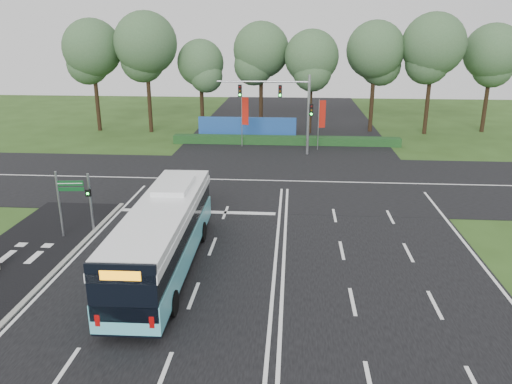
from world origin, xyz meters
TOP-DOWN VIEW (x-y plane):
  - ground at (0.00, 0.00)m, footprint 120.00×120.00m
  - road_main at (0.00, 0.00)m, footprint 20.00×120.00m
  - road_cross at (0.00, 12.00)m, footprint 120.00×14.00m
  - bike_path at (-12.50, -3.00)m, footprint 5.00×18.00m
  - kerb_strip at (-10.10, -3.00)m, footprint 0.25×18.00m
  - city_bus at (-5.06, -2.71)m, footprint 2.79×12.11m
  - pedestrian_signal at (-10.26, 1.66)m, footprint 0.26×0.41m
  - street_sign at (-11.21, 0.73)m, footprint 1.43×0.22m
  - banner_flag_left at (-3.90, 23.08)m, footprint 0.69×0.27m
  - banner_flag_mid at (3.23, 22.47)m, footprint 0.65×0.30m
  - traffic_light_gantry at (0.21, 20.50)m, footprint 8.41×0.28m
  - hedge at (0.00, 24.50)m, footprint 22.00×1.20m
  - blue_hoarding at (-4.00, 27.00)m, footprint 10.00×0.30m
  - eucalyptus_row at (-0.02, 31.13)m, footprint 48.16×8.99m

SIDE VIEW (x-z plane):
  - ground at x=0.00m, z-range 0.00..0.00m
  - road_main at x=0.00m, z-range 0.00..0.04m
  - road_cross at x=0.00m, z-range 0.00..0.05m
  - bike_path at x=-12.50m, z-range 0.00..0.06m
  - kerb_strip at x=-10.10m, z-range 0.00..0.12m
  - hedge at x=0.00m, z-range 0.00..0.80m
  - blue_hoarding at x=-4.00m, z-range 0.00..2.20m
  - city_bus at x=-5.06m, z-range 0.01..3.48m
  - pedestrian_signal at x=-10.26m, z-range 0.15..3.46m
  - street_sign at x=-11.21m, z-range 0.50..4.18m
  - banner_flag_mid at x=3.23m, z-range 0.71..5.39m
  - banner_flag_left at x=-3.90m, z-range 0.72..5.55m
  - traffic_light_gantry at x=0.21m, z-range 1.16..8.16m
  - eucalyptus_row at x=-0.02m, z-range 2.34..14.95m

